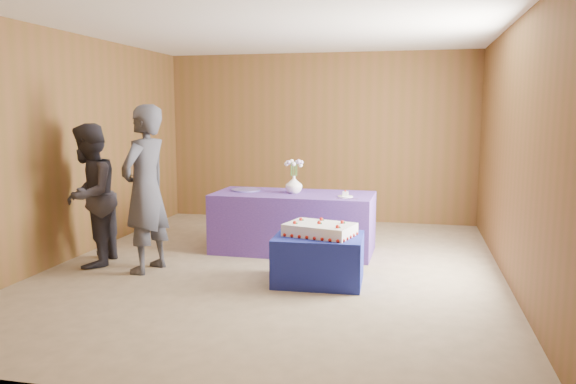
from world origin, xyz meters
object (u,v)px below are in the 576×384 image
(guest_left, at_px, (145,189))
(guest_right, at_px, (89,195))
(serving_table, at_px, (293,222))
(cake_table, at_px, (319,259))
(sheet_cake, at_px, (320,229))
(vase, at_px, (294,184))

(guest_left, bearing_deg, guest_right, -84.78)
(serving_table, distance_m, guest_left, 1.94)
(cake_table, xyz_separation_m, sheet_cake, (0.01, 0.01, 0.31))
(vase, relative_size, guest_left, 0.12)
(cake_table, bearing_deg, sheet_cake, 57.44)
(guest_right, bearing_deg, guest_left, 72.52)
(sheet_cake, distance_m, guest_right, 2.70)
(sheet_cake, bearing_deg, guest_right, -166.68)
(cake_table, xyz_separation_m, guest_left, (-1.94, 0.01, 0.67))
(guest_left, bearing_deg, vase, 142.01)
(sheet_cake, height_order, guest_left, guest_left)
(vase, relative_size, guest_right, 0.13)
(cake_table, bearing_deg, serving_table, 111.14)
(cake_table, relative_size, vase, 4.08)
(vase, bearing_deg, guest_right, -151.74)
(vase, xyz_separation_m, guest_right, (-2.15, -1.15, -0.04))
(vase, distance_m, guest_right, 2.44)
(serving_table, bearing_deg, cake_table, -65.59)
(cake_table, height_order, guest_right, guest_right)
(serving_table, relative_size, sheet_cake, 2.49)
(cake_table, bearing_deg, vase, 110.82)
(vase, height_order, guest_left, guest_left)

